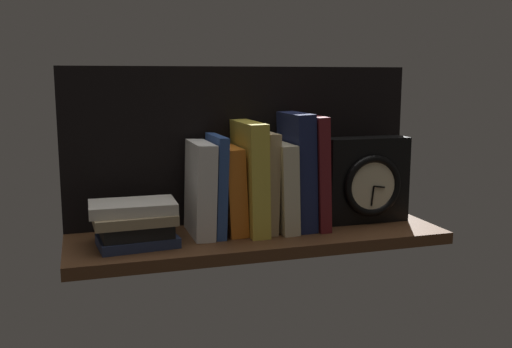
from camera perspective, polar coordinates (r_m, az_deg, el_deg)
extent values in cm
cube|color=#4C2D19|center=(125.21, 0.24, -6.39)|extent=(80.65, 24.61, 2.50)
cube|color=black|center=(132.47, -1.26, 2.89)|extent=(80.65, 1.20, 35.53)
cube|color=silver|center=(122.17, -5.55, -1.47)|extent=(4.81, 14.42, 19.92)
cube|color=#2D4C8E|center=(122.75, -4.00, -1.08)|extent=(2.93, 13.60, 21.18)
cube|color=orange|center=(123.76, -2.51, -1.57)|extent=(4.76, 12.41, 18.74)
cube|color=gold|center=(124.39, -0.64, -0.28)|extent=(4.37, 16.90, 23.88)
cube|color=tan|center=(125.62, 0.90, -0.71)|extent=(3.11, 13.08, 21.60)
cube|color=beige|center=(126.90, 2.33, -1.16)|extent=(4.15, 15.97, 19.24)
cube|color=#192147|center=(127.73, 4.06, 0.34)|extent=(4.87, 14.24, 25.61)
cube|color=maroon|center=(129.10, 5.53, 0.29)|extent=(3.53, 15.50, 24.98)
cube|color=black|center=(135.46, 10.79, -0.54)|extent=(19.56, 6.21, 19.56)
torus|color=black|center=(132.58, 11.48, -1.16)|extent=(14.13, 1.74, 14.13)
cylinder|color=beige|center=(132.58, 11.48, -1.16)|extent=(11.40, 0.60, 11.40)
cube|color=black|center=(132.85, 12.11, -1.25)|extent=(2.80, 0.30, 0.67)
cube|color=black|center=(132.48, 11.47, -2.15)|extent=(0.73, 0.30, 4.47)
torus|color=black|center=(131.68, 11.52, 2.32)|extent=(2.44, 0.44, 2.44)
cube|color=#232D4C|center=(117.71, -11.64, -6.51)|extent=(16.16, 11.72, 2.00)
cube|color=black|center=(117.33, -11.82, -5.38)|extent=(14.39, 11.47, 2.70)
cube|color=#9E8966|center=(117.05, -12.00, -4.23)|extent=(16.36, 12.83, 1.99)
cube|color=beige|center=(116.78, -12.13, -3.22)|extent=(16.95, 10.59, 2.18)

